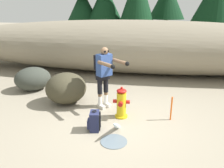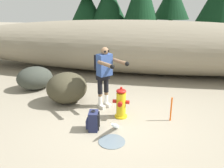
{
  "view_description": "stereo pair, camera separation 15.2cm",
  "coord_description": "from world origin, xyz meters",
  "px_view_note": "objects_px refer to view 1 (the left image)",
  "views": [
    {
      "loc": [
        0.71,
        -4.89,
        2.68
      ],
      "look_at": [
        -0.25,
        0.55,
        0.75
      ],
      "focal_mm": 36.83,
      "sensor_mm": 36.0,
      "label": 1
    },
    {
      "loc": [
        0.86,
        -4.86,
        2.68
      ],
      "look_at": [
        -0.25,
        0.55,
        0.75
      ],
      "focal_mm": 36.83,
      "sensor_mm": 36.0,
      "label": 2
    }
  ],
  "objects_px": {
    "utility_worker": "(104,70)",
    "boulder_mid": "(33,79)",
    "fire_hydrant": "(121,103)",
    "spare_backpack": "(94,121)",
    "boulder_large": "(66,88)",
    "survey_stake": "(171,108)"
  },
  "relations": [
    {
      "from": "utility_worker",
      "to": "spare_backpack",
      "type": "relative_size",
      "value": 3.53
    },
    {
      "from": "fire_hydrant",
      "to": "survey_stake",
      "type": "xyz_separation_m",
      "value": [
        1.21,
        0.06,
        -0.06
      ]
    },
    {
      "from": "utility_worker",
      "to": "boulder_large",
      "type": "bearing_deg",
      "value": -144.01
    },
    {
      "from": "utility_worker",
      "to": "survey_stake",
      "type": "height_order",
      "value": "utility_worker"
    },
    {
      "from": "fire_hydrant",
      "to": "spare_backpack",
      "type": "bearing_deg",
      "value": -124.59
    },
    {
      "from": "fire_hydrant",
      "to": "survey_stake",
      "type": "height_order",
      "value": "fire_hydrant"
    },
    {
      "from": "fire_hydrant",
      "to": "utility_worker",
      "type": "distance_m",
      "value": 0.99
    },
    {
      "from": "spare_backpack",
      "to": "survey_stake",
      "type": "xyz_separation_m",
      "value": [
        1.71,
        0.79,
        0.08
      ]
    },
    {
      "from": "survey_stake",
      "to": "fire_hydrant",
      "type": "bearing_deg",
      "value": -177.18
    },
    {
      "from": "boulder_mid",
      "to": "spare_backpack",
      "type": "bearing_deg",
      "value": -39.56
    },
    {
      "from": "survey_stake",
      "to": "utility_worker",
      "type": "bearing_deg",
      "value": 166.38
    },
    {
      "from": "fire_hydrant",
      "to": "boulder_large",
      "type": "height_order",
      "value": "boulder_large"
    },
    {
      "from": "survey_stake",
      "to": "boulder_mid",
      "type": "bearing_deg",
      "value": 162.5
    },
    {
      "from": "boulder_mid",
      "to": "survey_stake",
      "type": "distance_m",
      "value": 4.52
    },
    {
      "from": "boulder_mid",
      "to": "survey_stake",
      "type": "height_order",
      "value": "boulder_mid"
    },
    {
      "from": "fire_hydrant",
      "to": "boulder_mid",
      "type": "xyz_separation_m",
      "value": [
        -3.11,
        1.42,
        0.01
      ]
    },
    {
      "from": "boulder_large",
      "to": "survey_stake",
      "type": "bearing_deg",
      "value": -10.69
    },
    {
      "from": "utility_worker",
      "to": "boulder_mid",
      "type": "height_order",
      "value": "utility_worker"
    },
    {
      "from": "utility_worker",
      "to": "boulder_large",
      "type": "relative_size",
      "value": 1.45
    },
    {
      "from": "fire_hydrant",
      "to": "boulder_large",
      "type": "bearing_deg",
      "value": 160.07
    },
    {
      "from": "boulder_large",
      "to": "survey_stake",
      "type": "xyz_separation_m",
      "value": [
        2.86,
        -0.54,
        -0.14
      ]
    },
    {
      "from": "fire_hydrant",
      "to": "boulder_large",
      "type": "distance_m",
      "value": 1.76
    }
  ]
}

